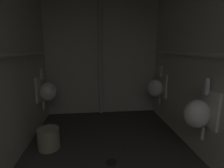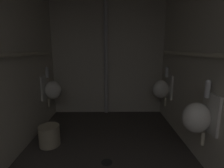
% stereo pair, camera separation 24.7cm
% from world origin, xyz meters
% --- Properties ---
extents(wall_right, '(0.06, 3.94, 2.45)m').
position_xyz_m(wall_right, '(1.20, 1.91, 1.22)').
color(wall_right, beige).
rests_on(wall_right, ground).
extents(wall_back, '(2.46, 0.06, 2.45)m').
position_xyz_m(wall_back, '(0.00, 3.85, 1.22)').
color(wall_back, beige).
rests_on(wall_back, ground).
extents(urinal_left_mid, '(0.32, 0.30, 0.76)m').
position_xyz_m(urinal_left_mid, '(-1.02, 3.25, 0.66)').
color(urinal_left_mid, silver).
extents(urinal_right_mid, '(0.32, 0.30, 0.76)m').
position_xyz_m(urinal_right_mid, '(1.02, 1.95, 0.66)').
color(urinal_right_mid, silver).
extents(urinal_right_far, '(0.32, 0.30, 0.76)m').
position_xyz_m(urinal_right_far, '(1.02, 3.29, 0.66)').
color(urinal_right_far, silver).
extents(supply_pipe_right, '(0.06, 3.22, 0.06)m').
position_xyz_m(supply_pipe_right, '(1.11, 1.92, 1.32)').
color(supply_pipe_right, beige).
extents(standpipe_back_wall, '(0.08, 0.08, 2.40)m').
position_xyz_m(standpipe_back_wall, '(-0.04, 3.74, 1.22)').
color(standpipe_back_wall, '#B2B2B2').
rests_on(standpipe_back_wall, ground).
extents(floor_drain, '(0.14, 0.14, 0.01)m').
position_xyz_m(floor_drain, '(0.01, 2.08, 0.00)').
color(floor_drain, black).
rests_on(floor_drain, ground).
extents(waste_bin, '(0.30, 0.30, 0.30)m').
position_xyz_m(waste_bin, '(-0.84, 2.49, 0.15)').
color(waste_bin, '#9E937A').
rests_on(waste_bin, ground).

